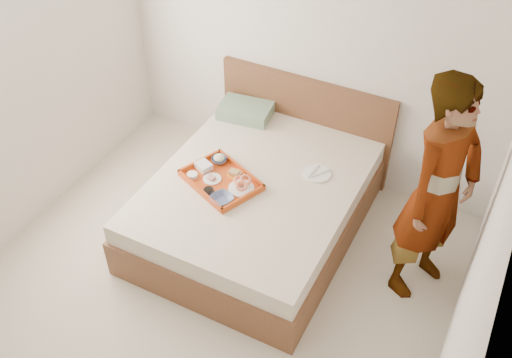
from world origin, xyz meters
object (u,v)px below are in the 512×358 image
object	(u,v)px
bed	(256,205)
dinner_plate	(317,174)
tray	(221,180)
person	(438,193)

from	to	relation	value
bed	dinner_plate	size ratio (longest dim) A/B	8.79
bed	dinner_plate	world-z (taller)	dinner_plate
dinner_plate	tray	bearing A→B (deg)	-145.23
person	dinner_plate	bearing A→B (deg)	101.46
bed	dinner_plate	xyz separation A→B (m)	(0.40, 0.30, 0.27)
tray	bed	bearing A→B (deg)	53.96
tray	person	bearing A→B (deg)	30.92
bed	tray	world-z (taller)	tray
bed	person	distance (m)	1.52
dinner_plate	person	world-z (taller)	person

